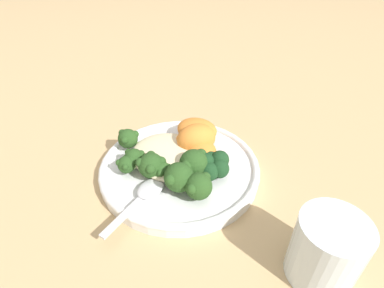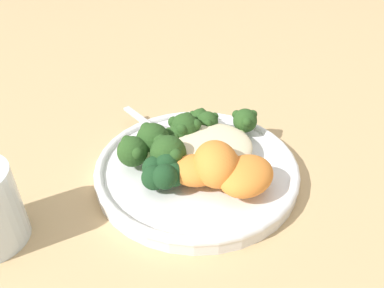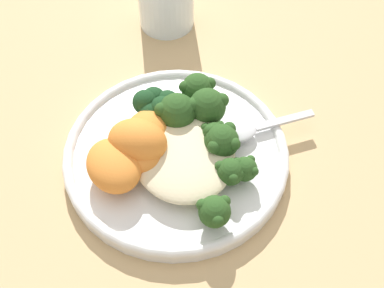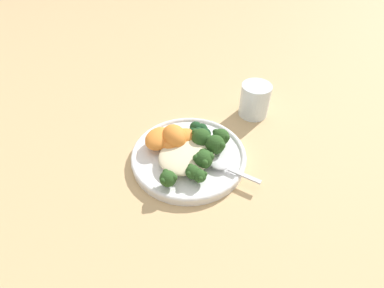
{
  "view_description": "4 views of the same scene",
  "coord_description": "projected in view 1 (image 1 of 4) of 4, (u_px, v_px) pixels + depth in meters",
  "views": [
    {
      "loc": [
        0.25,
        -0.26,
        0.33
      ],
      "look_at": [
        0.02,
        0.01,
        0.06
      ],
      "focal_mm": 28.0,
      "sensor_mm": 36.0,
      "label": 1
    },
    {
      "loc": [
        0.2,
        0.31,
        0.31
      ],
      "look_at": [
        0.0,
        -0.01,
        0.04
      ],
      "focal_mm": 35.0,
      "sensor_mm": 36.0,
      "label": 2
    },
    {
      "loc": [
        -0.34,
        0.04,
        0.5
      ],
      "look_at": [
        -0.01,
        -0.02,
        0.05
      ],
      "focal_mm": 50.0,
      "sensor_mm": 36.0,
      "label": 3
    },
    {
      "loc": [
        -0.35,
        -0.29,
        0.48
      ],
      "look_at": [
        0.02,
        0.0,
        0.04
      ],
      "focal_mm": 28.0,
      "sensor_mm": 36.0,
      "label": 4
    }
  ],
  "objects": [
    {
      "name": "ground_plane",
      "position": [
        177.0,
        171.0,
        0.49
      ],
      "size": [
        4.0,
        4.0,
        0.0
      ],
      "primitive_type": "plane",
      "color": "tan"
    },
    {
      "name": "plate",
      "position": [
        178.0,
        169.0,
        0.48
      ],
      "size": [
        0.25,
        0.25,
        0.02
      ],
      "color": "white",
      "rests_on": "ground_plane"
    },
    {
      "name": "quinoa_mound",
      "position": [
        171.0,
        156.0,
        0.47
      ],
      "size": [
        0.13,
        0.11,
        0.02
      ],
      "primitive_type": "ellipsoid",
      "color": "beige",
      "rests_on": "plate"
    },
    {
      "name": "broccoli_stalk_0",
      "position": [
        136.0,
        141.0,
        0.49
      ],
      "size": [
        0.12,
        0.06,
        0.03
      ],
      "rotation": [
        0.0,
        0.0,
        3.55
      ],
      "color": "#ADC675",
      "rests_on": "plate"
    },
    {
      "name": "broccoli_stalk_1",
      "position": [
        151.0,
        156.0,
        0.47
      ],
      "size": [
        0.08,
        0.1,
        0.03
      ],
      "rotation": [
        0.0,
        0.0,
        4.14
      ],
      "color": "#ADC675",
      "rests_on": "plate"
    },
    {
      "name": "broccoli_stalk_2",
      "position": [
        139.0,
        162.0,
        0.46
      ],
      "size": [
        0.06,
        0.1,
        0.03
      ],
      "rotation": [
        0.0,
        0.0,
        4.25
      ],
      "color": "#ADC675",
      "rests_on": "plate"
    },
    {
      "name": "broccoli_stalk_3",
      "position": [
        156.0,
        164.0,
        0.44
      ],
      "size": [
        0.04,
        0.09,
        0.04
      ],
      "rotation": [
        0.0,
        0.0,
        4.65
      ],
      "color": "#ADC675",
      "rests_on": "plate"
    },
    {
      "name": "broccoli_stalk_4",
      "position": [
        169.0,
        163.0,
        0.45
      ],
      "size": [
        0.04,
        0.1,
        0.03
      ],
      "rotation": [
        0.0,
        0.0,
        4.88
      ],
      "color": "#ADC675",
      "rests_on": "plate"
    },
    {
      "name": "broccoli_stalk_5",
      "position": [
        180.0,
        172.0,
        0.43
      ],
      "size": [
        0.09,
        0.11,
        0.04
      ],
      "rotation": [
        0.0,
        0.0,
        5.39
      ],
      "color": "#ADC675",
      "rests_on": "plate"
    },
    {
      "name": "broccoli_stalk_6",
      "position": [
        194.0,
        178.0,
        0.42
      ],
      "size": [
        0.11,
        0.09,
        0.04
      ],
      "rotation": [
        0.0,
        0.0,
        5.7
      ],
      "color": "#ADC675",
      "rests_on": "plate"
    },
    {
      "name": "broccoli_stalk_7",
      "position": [
        193.0,
        163.0,
        0.44
      ],
      "size": [
        0.08,
        0.06,
        0.04
      ],
      "rotation": [
        0.0,
        0.0,
        5.83
      ],
      "color": "#ADC675",
      "rests_on": "plate"
    },
    {
      "name": "sweet_potato_chunk_0",
      "position": [
        196.0,
        139.0,
        0.48
      ],
      "size": [
        0.07,
        0.08,
        0.05
      ],
      "primitive_type": "ellipsoid",
      "rotation": [
        0.0,
        0.0,
        1.12
      ],
      "color": "orange",
      "rests_on": "plate"
    },
    {
      "name": "sweet_potato_chunk_1",
      "position": [
        201.0,
        151.0,
        0.47
      ],
      "size": [
        0.07,
        0.07,
        0.03
      ],
      "primitive_type": "ellipsoid",
      "rotation": [
        0.0,
        0.0,
        2.59
      ],
      "color": "orange",
      "rests_on": "plate"
    },
    {
      "name": "sweet_potato_chunk_2",
      "position": [
        197.0,
        130.0,
        0.51
      ],
      "size": [
        0.08,
        0.07,
        0.03
      ],
      "primitive_type": "ellipsoid",
      "rotation": [
        0.0,
        0.0,
        3.43
      ],
      "color": "orange",
      "rests_on": "plate"
    },
    {
      "name": "sweet_potato_chunk_3",
      "position": [
        193.0,
        140.0,
        0.49
      ],
      "size": [
        0.08,
        0.08,
        0.03
      ],
      "primitive_type": "ellipsoid",
      "rotation": [
        0.0,
        0.0,
        3.79
      ],
      "color": "orange",
      "rests_on": "plate"
    },
    {
      "name": "kale_tuft",
      "position": [
        213.0,
        164.0,
        0.44
      ],
      "size": [
        0.05,
        0.05,
        0.03
      ],
      "color": "#193D1E",
      "rests_on": "plate"
    },
    {
      "name": "spoon",
      "position": [
        146.0,
        193.0,
        0.41
      ],
      "size": [
        0.04,
        0.12,
        0.01
      ],
      "rotation": [
        0.0,
        0.0,
        4.84
      ],
      "color": "silver",
      "rests_on": "plate"
    },
    {
      "name": "water_glass",
      "position": [
        326.0,
        250.0,
        0.32
      ],
      "size": [
        0.08,
        0.08,
        0.09
      ],
      "primitive_type": "cylinder",
      "color": "silver",
      "rests_on": "ground_plane"
    }
  ]
}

